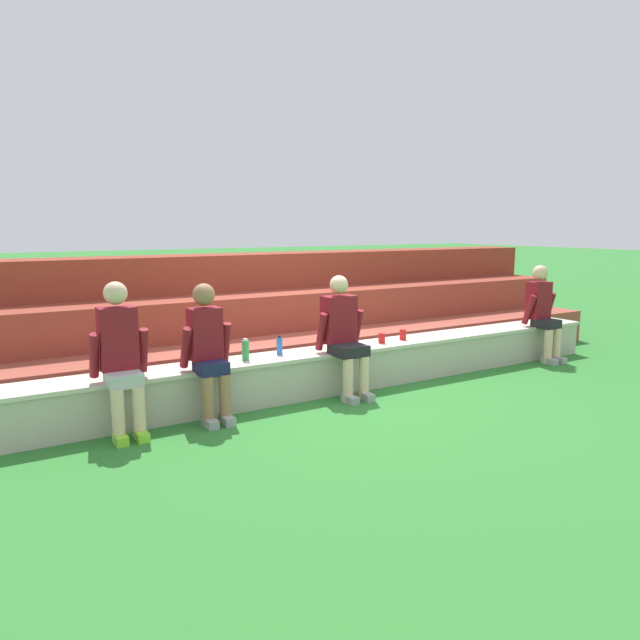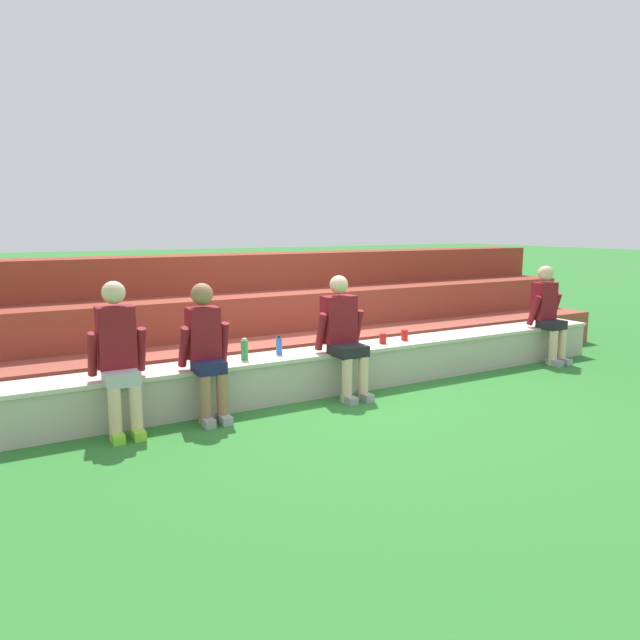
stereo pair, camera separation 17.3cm
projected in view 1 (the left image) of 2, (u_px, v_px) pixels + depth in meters
The scene contains 12 objects.
ground_plane at pixel (342, 395), 6.45m from camera, with size 80.00×80.00×0.00m, color #2D752D.
stone_seating_wall at pixel (331, 368), 6.61m from camera, with size 8.18×0.51×0.48m.
brick_bleachers at pixel (267, 321), 7.94m from camera, with size 10.01×2.08×1.46m.
person_far_left at pixel (121, 356), 5.14m from camera, with size 0.50×0.52×1.37m.
person_left_of_center at pixel (208, 349), 5.54m from camera, with size 0.48×0.51×1.31m.
person_center at pixel (344, 333), 6.34m from camera, with size 0.55×0.60×1.32m.
person_right_of_center at pixel (543, 311), 8.01m from camera, with size 0.49×0.52×1.32m.
water_bottle_mid_left at pixel (246, 350), 6.01m from camera, with size 0.07×0.07×0.23m.
water_bottle_mid_right at pixel (356, 336), 6.79m from camera, with size 0.06×0.06×0.22m.
water_bottle_near_left at pixel (280, 346), 6.27m from camera, with size 0.06×0.06×0.21m.
plastic_cup_left_end at pixel (403, 335), 7.10m from camera, with size 0.08×0.08×0.13m, color red.
plastic_cup_middle at pixel (382, 338), 6.89m from camera, with size 0.08×0.08×0.12m, color red.
Camera 1 is at (-3.42, -5.21, 1.86)m, focal length 32.75 mm.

